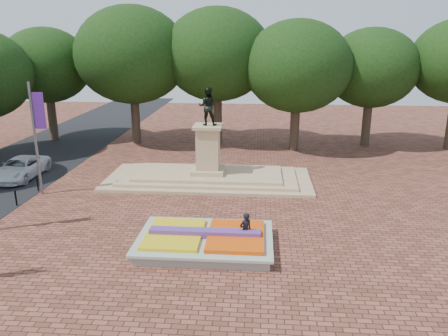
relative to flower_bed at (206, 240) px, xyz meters
name	(u,v)px	position (x,y,z in m)	size (l,w,h in m)	color
ground	(191,229)	(-1.03, 2.00, -0.38)	(90.00, 90.00, 0.00)	brown
flower_bed	(206,240)	(0.00, 0.00, 0.00)	(6.30, 4.30, 0.91)	gray
monument	(208,168)	(-1.03, 10.00, 0.50)	(14.00, 6.00, 6.40)	tan
tree_row_back	(248,72)	(1.31, 20.00, 6.29)	(44.80, 8.80, 10.43)	#36291D
van	(20,168)	(-14.26, 9.55, 0.34)	(2.39, 5.17, 1.44)	white
pedestrian	(245,230)	(1.86, 0.19, 0.49)	(0.63, 0.41, 1.73)	black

